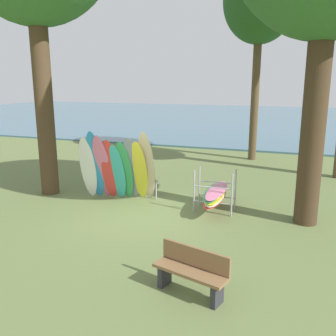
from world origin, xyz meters
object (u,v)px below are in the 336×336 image
Objects in this scene: board_storage_rack at (215,194)px; park_bench at (192,270)px; tree_mid_behind at (260,2)px; leaning_board_pile at (117,169)px.

board_storage_rack is 1.46× the size of park_bench.
tree_mid_behind is 10.29m from board_storage_rack.
tree_mid_behind is 4.30× the size of board_storage_rack.
tree_mid_behind is 10.51m from leaning_board_pile.
tree_mid_behind reaches higher than leaning_board_pile.
park_bench is at bearing -49.80° from leaning_board_pile.
tree_mid_behind is at bearing 67.35° from leaning_board_pile.
park_bench is (3.74, -4.43, -0.59)m from leaning_board_pile.
park_bench is (0.55, -4.45, -0.07)m from board_storage_rack.
board_storage_rack is (3.19, 0.02, -0.52)m from leaning_board_pile.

